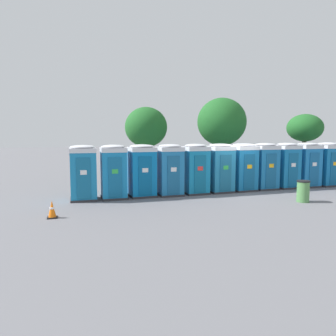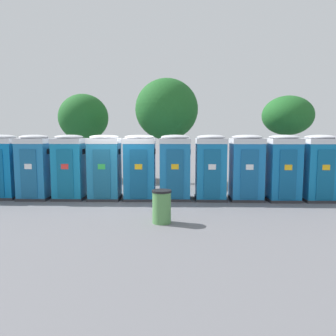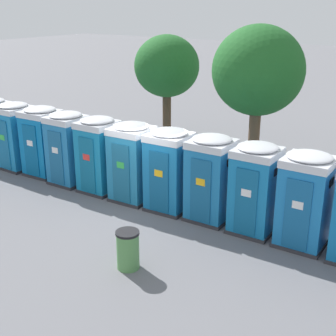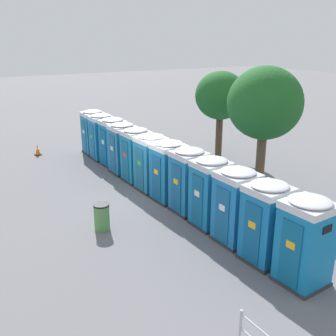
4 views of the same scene
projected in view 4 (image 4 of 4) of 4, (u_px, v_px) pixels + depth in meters
The scene contains 17 objects.
ground_plane at pixel (156, 195), 16.93m from camera, with size 120.00×120.00×0.00m, color slate.
portapotty_0 at pixel (93, 132), 22.78m from camera, with size 1.21×1.21×2.54m.
portapotty_1 at pixel (102, 137), 21.64m from camera, with size 1.20×1.22×2.54m.
portapotty_2 at pixel (113, 142), 20.56m from camera, with size 1.29×1.25×2.54m.
portapotty_3 at pixel (123, 148), 19.39m from camera, with size 1.20×1.22×2.54m.
portapotty_4 at pixel (136, 155), 18.28m from camera, with size 1.21×1.23×2.54m.
portapotty_5 at pixel (151, 162), 17.17m from camera, with size 1.27×1.25×2.54m.
portapotty_6 at pixel (168, 171), 16.07m from camera, with size 1.29×1.26×2.54m.
portapotty_7 at pixel (189, 180), 14.99m from camera, with size 1.24×1.22×2.54m.
portapotty_8 at pixel (210, 192), 13.86m from camera, with size 1.20×1.23×2.54m.
portapotty_9 at pixel (236, 206), 12.73m from camera, with size 1.26×1.22×2.54m.
portapotty_10 at pixel (266, 222), 11.60m from camera, with size 1.26×1.25×2.54m.
portapotty_11 at pixel (305, 241), 10.50m from camera, with size 1.28×1.26×2.54m.
street_tree_0 at pixel (265, 104), 16.73m from camera, with size 3.21×3.21×5.38m.
street_tree_2 at pixel (221, 96), 21.43m from camera, with size 2.78×2.78×4.78m.
trash_can at pixel (102, 217), 13.78m from camera, with size 0.57×0.57×0.97m.
traffic_cone at pixel (38, 150), 22.65m from camera, with size 0.36×0.36×0.64m.
Camera 4 is at (13.74, -7.60, 6.46)m, focal length 42.00 mm.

